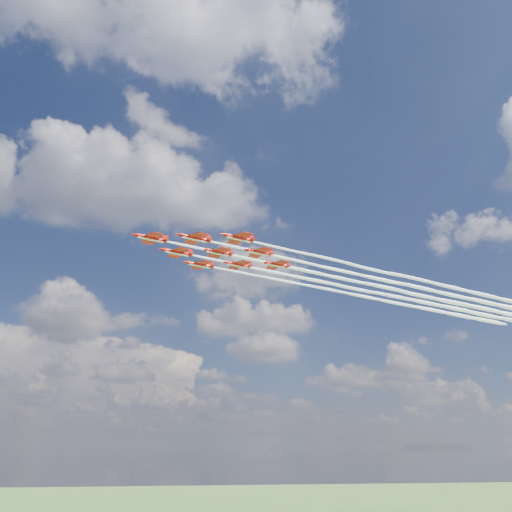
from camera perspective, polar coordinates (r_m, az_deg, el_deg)
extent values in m
cylinder|color=#BD100A|center=(149.56, -11.92, 2.01)|extent=(8.26, 4.30, 1.16)
cone|color=#BD100A|center=(148.12, -13.84, 2.41)|extent=(2.40, 1.88, 1.16)
cone|color=#BD100A|center=(151.06, -10.15, 1.64)|extent=(1.87, 1.58, 1.06)
ellipsoid|color=black|center=(149.14, -12.67, 2.34)|extent=(2.40, 1.73, 0.76)
cube|color=#BD100A|center=(149.69, -11.73, 1.95)|extent=(6.84, 10.28, 0.15)
cube|color=#BD100A|center=(150.83, -10.42, 1.69)|extent=(2.82, 4.08, 0.13)
cube|color=#BD100A|center=(151.26, -10.32, 2.01)|extent=(1.62, 0.78, 1.90)
cube|color=silver|center=(149.35, -11.94, 1.82)|extent=(7.69, 3.91, 0.13)
cylinder|color=#BD100A|center=(147.39, -7.02, 2.05)|extent=(8.26, 4.30, 1.16)
cone|color=#BD100A|center=(145.53, -8.91, 2.46)|extent=(2.40, 1.88, 1.16)
cone|color=#BD100A|center=(149.28, -5.29, 1.67)|extent=(1.87, 1.58, 1.06)
ellipsoid|color=black|center=(146.81, -7.76, 2.38)|extent=(2.40, 1.73, 0.76)
cube|color=#BD100A|center=(147.56, -6.84, 1.99)|extent=(6.84, 10.28, 0.15)
cube|color=#BD100A|center=(148.99, -5.54, 1.72)|extent=(2.82, 4.08, 0.13)
cube|color=#BD100A|center=(149.44, -5.46, 2.04)|extent=(1.62, 0.78, 1.90)
cube|color=silver|center=(147.18, -7.03, 1.86)|extent=(7.69, 3.91, 0.13)
cylinder|color=#BD100A|center=(158.85, -9.02, 0.41)|extent=(8.26, 4.30, 1.16)
cone|color=#BD100A|center=(157.13, -10.80, 0.78)|extent=(2.40, 1.88, 1.16)
cone|color=#BD100A|center=(160.61, -7.39, 0.08)|extent=(1.87, 1.58, 1.06)
ellipsoid|color=black|center=(158.32, -9.72, 0.72)|extent=(2.40, 1.73, 0.76)
cube|color=#BD100A|center=(159.02, -8.85, 0.36)|extent=(6.84, 10.28, 0.15)
cube|color=#BD100A|center=(160.34, -7.63, 0.13)|extent=(2.82, 4.08, 0.13)
cube|color=#BD100A|center=(160.76, -7.55, 0.43)|extent=(1.62, 0.78, 1.90)
cube|color=silver|center=(158.66, -9.03, 0.24)|extent=(7.69, 3.91, 0.13)
cylinder|color=#BD100A|center=(146.33, -2.01, 2.07)|extent=(8.26, 4.30, 1.16)
cone|color=#BD100A|center=(144.06, -3.85, 2.49)|extent=(2.40, 1.88, 1.16)
cone|color=#BD100A|center=(148.60, -0.34, 1.68)|extent=(1.87, 1.58, 1.06)
ellipsoid|color=black|center=(145.59, -2.74, 2.41)|extent=(2.40, 1.73, 0.76)
cube|color=#BD100A|center=(146.54, -1.83, 2.01)|extent=(6.84, 10.28, 0.15)
cube|color=#BD100A|center=(148.26, -0.58, 1.74)|extent=(2.82, 4.08, 0.13)
cube|color=#BD100A|center=(148.73, -0.51, 2.06)|extent=(1.62, 0.78, 1.90)
cube|color=silver|center=(146.12, -2.01, 1.88)|extent=(7.69, 3.91, 0.13)
cylinder|color=#BD100A|center=(157.30, -4.39, 0.42)|extent=(8.26, 4.30, 1.16)
cone|color=#BD100A|center=(155.19, -6.13, 0.79)|extent=(2.40, 1.88, 1.16)
cone|color=#BD100A|center=(159.42, -2.80, 0.09)|extent=(1.87, 1.58, 1.06)
ellipsoid|color=black|center=(156.62, -5.07, 0.73)|extent=(2.40, 1.73, 0.76)
cube|color=#BD100A|center=(157.50, -4.22, 0.37)|extent=(6.84, 10.28, 0.15)
cube|color=#BD100A|center=(159.10, -3.03, 0.14)|extent=(2.82, 4.08, 0.13)
cube|color=#BD100A|center=(159.54, -2.96, 0.44)|extent=(1.62, 0.78, 1.90)
cube|color=silver|center=(157.11, -4.40, 0.24)|extent=(7.69, 3.91, 0.13)
cylinder|color=#BD100A|center=(168.62, -6.45, -1.00)|extent=(8.26, 4.30, 1.16)
cone|color=#BD100A|center=(166.66, -8.10, -0.68)|extent=(2.40, 1.88, 1.16)
cone|color=#BD100A|center=(170.60, -4.94, -1.30)|extent=(1.87, 1.58, 1.06)
ellipsoid|color=black|center=(167.98, -7.10, -0.72)|extent=(2.40, 1.73, 0.76)
cube|color=#BD100A|center=(168.81, -6.29, -1.05)|extent=(6.84, 10.28, 0.15)
cube|color=#BD100A|center=(170.30, -5.16, -1.26)|extent=(2.82, 4.08, 0.13)
cube|color=#BD100A|center=(170.71, -5.09, -0.97)|extent=(1.62, 0.78, 1.90)
cube|color=silver|center=(168.44, -6.46, -1.17)|extent=(7.69, 3.91, 0.13)
cylinder|color=#BD100A|center=(156.80, 0.30, 0.43)|extent=(8.26, 4.30, 1.16)
cone|color=#BD100A|center=(154.30, -1.37, 0.80)|extent=(2.40, 1.88, 1.16)
cone|color=#BD100A|center=(159.27, 1.83, 0.09)|extent=(1.87, 1.58, 1.06)
ellipsoid|color=black|center=(155.96, -0.36, 0.74)|extent=(2.40, 1.73, 0.76)
cube|color=#BD100A|center=(157.03, 0.47, 0.38)|extent=(6.84, 10.28, 0.15)
cube|color=#BD100A|center=(158.89, 1.61, 0.14)|extent=(2.82, 4.08, 0.13)
cube|color=#BD100A|center=(159.34, 1.67, 0.45)|extent=(1.62, 0.78, 1.90)
cube|color=silver|center=(156.60, 0.30, 0.25)|extent=(7.69, 3.91, 0.13)
cylinder|color=#BD100A|center=(167.62, -2.08, -1.00)|extent=(8.26, 4.30, 1.16)
cone|color=#BD100A|center=(165.29, -3.68, -0.68)|extent=(2.40, 1.88, 1.16)
cone|color=#BD100A|center=(169.93, -0.61, -1.30)|extent=(1.87, 1.58, 1.06)
ellipsoid|color=black|center=(166.83, -2.71, -0.72)|extent=(2.40, 1.73, 0.76)
cube|color=#BD100A|center=(167.84, -1.92, -1.05)|extent=(6.84, 10.28, 0.15)
cube|color=#BD100A|center=(169.58, -0.83, -1.26)|extent=(2.82, 4.08, 0.13)
cube|color=#BD100A|center=(170.00, -0.77, -0.97)|extent=(1.62, 0.78, 1.90)
cube|color=silver|center=(167.44, -2.08, -1.17)|extent=(7.69, 3.91, 0.13)
cylinder|color=#BD100A|center=(167.60, 2.32, -1.00)|extent=(8.26, 4.30, 1.16)
cone|color=#BD100A|center=(164.91, 0.79, -0.67)|extent=(2.40, 1.88, 1.16)
cone|color=#BD100A|center=(170.23, 3.72, -1.29)|extent=(1.87, 1.58, 1.06)
ellipsoid|color=black|center=(166.67, 1.71, -0.72)|extent=(2.40, 1.73, 0.76)
cube|color=#BD100A|center=(167.86, 2.48, -1.05)|extent=(6.84, 10.28, 0.15)
cube|color=#BD100A|center=(169.83, 3.52, -1.25)|extent=(2.82, 4.08, 0.13)
cube|color=#BD100A|center=(170.27, 3.57, -0.96)|extent=(1.62, 0.78, 1.90)
cube|color=silver|center=(167.42, 2.33, -1.17)|extent=(7.69, 3.91, 0.13)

